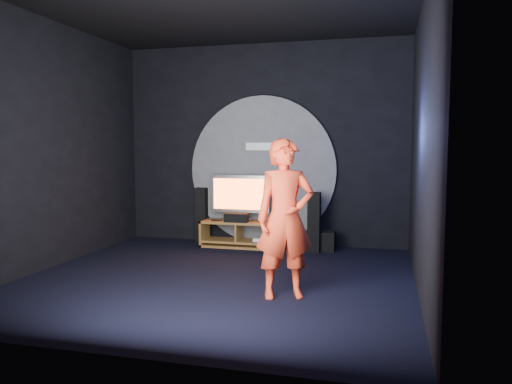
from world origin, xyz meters
TOP-DOWN VIEW (x-y plane):
  - floor at (0.00, 0.00)m, footprint 5.00×5.00m
  - back_wall at (0.00, 2.50)m, footprint 5.00×0.04m
  - front_wall at (0.00, -2.50)m, footprint 5.00×0.04m
  - left_wall at (-2.50, 0.00)m, footprint 0.04×5.00m
  - right_wall at (2.50, 0.00)m, footprint 0.04×5.00m
  - ceiling at (0.00, 0.00)m, footprint 5.00×5.00m
  - wall_disc_panel at (0.00, 2.44)m, footprint 2.60×0.11m
  - media_console at (-0.31, 2.05)m, footprint 1.29×0.45m
  - tv at (-0.31, 2.12)m, footprint 1.03×0.22m
  - center_speaker at (-0.31, 1.90)m, footprint 0.40×0.15m
  - remote at (-0.67, 1.93)m, footprint 0.18×0.05m
  - tower_speaker_left at (-1.09, 2.35)m, footprint 0.20×0.22m
  - tower_speaker_right at (0.99, 1.96)m, footprint 0.20×0.22m
  - subwoofer at (1.17, 2.10)m, footprint 0.29×0.29m
  - player at (1.01, -0.55)m, footprint 0.78×0.66m

SIDE VIEW (x-z plane):
  - floor at x=0.00m, z-range 0.00..0.00m
  - subwoofer at x=1.17m, z-range 0.00..0.32m
  - media_console at x=-0.31m, z-range -0.03..0.42m
  - remote at x=-0.67m, z-range 0.45..0.47m
  - tower_speaker_left at x=-1.09m, z-range 0.00..0.98m
  - tower_speaker_right at x=0.99m, z-range 0.00..0.98m
  - center_speaker at x=-0.31m, z-range 0.45..0.60m
  - tv at x=-0.31m, z-range 0.49..1.27m
  - player at x=1.01m, z-range 0.00..1.82m
  - wall_disc_panel at x=0.00m, z-range 0.00..2.60m
  - back_wall at x=0.00m, z-range 0.00..3.50m
  - front_wall at x=0.00m, z-range 0.00..3.50m
  - left_wall at x=-2.50m, z-range 0.00..3.50m
  - right_wall at x=2.50m, z-range 0.00..3.50m
  - ceiling at x=0.00m, z-range 3.50..3.51m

